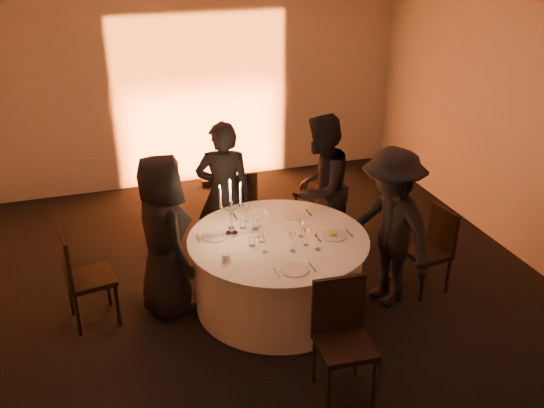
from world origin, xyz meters
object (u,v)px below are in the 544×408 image
object	(u,v)px
guest_right	(390,228)
coffee_cup	(226,257)
chair_back_right	(321,189)
guest_back_left	(224,194)
banquet_table	(278,271)
guest_back_right	(320,189)
chair_right	(433,245)
chair_back_left	(238,204)
guest_left	(164,236)
chair_left	(80,273)
chair_front	(342,331)
candelabra	(231,215)

from	to	relation	value
guest_right	coffee_cup	bearing A→B (deg)	-104.20
chair_back_right	guest_back_left	distance (m)	1.45
banquet_table	guest_back_right	distance (m)	1.20
chair_right	chair_back_left	bearing A→B (deg)	-140.48
guest_left	coffee_cup	bearing A→B (deg)	-150.61
chair_left	guest_back_left	distance (m)	1.79
guest_right	chair_front	bearing A→B (deg)	-56.46
guest_left	coffee_cup	xyz separation A→B (m)	(0.49, -0.53, -0.03)
chair_back_left	chair_front	bearing A→B (deg)	95.62
chair_front	guest_right	distance (m)	1.47
coffee_cup	candelabra	xyz separation A→B (m)	(0.17, 0.47, 0.18)
chair_front	coffee_cup	distance (m)	1.30
chair_left	guest_left	xyz separation A→B (m)	(0.81, -0.01, 0.27)
chair_back_left	chair_back_right	world-z (taller)	chair_back_left
banquet_table	guest_left	xyz separation A→B (m)	(-1.09, 0.27, 0.45)
chair_left	chair_front	distance (m)	2.57
chair_front	coffee_cup	world-z (taller)	chair_front
coffee_cup	candelabra	bearing A→B (deg)	69.88
chair_right	guest_left	world-z (taller)	guest_left
guest_back_left	coffee_cup	size ratio (longest dim) A/B	15.40
guest_back_left	candelabra	bearing A→B (deg)	97.36
guest_left	candelabra	distance (m)	0.68
banquet_table	chair_back_right	world-z (taller)	chair_back_right
banquet_table	candelabra	world-z (taller)	candelabra
chair_back_left	chair_front	xyz separation A→B (m)	(0.16, -2.68, 0.03)
chair_left	guest_back_left	world-z (taller)	guest_back_left
coffee_cup	guest_back_left	bearing A→B (deg)	76.87
chair_left	guest_left	size ratio (longest dim) A/B	0.60
chair_front	guest_left	distance (m)	2.01
chair_back_right	chair_front	bearing A→B (deg)	37.19
guest_right	guest_back_left	bearing A→B (deg)	-146.88
chair_front	guest_back_right	xyz separation A→B (m)	(0.67, 2.13, 0.28)
banquet_table	guest_back_right	world-z (taller)	guest_back_right
chair_back_left	guest_right	size ratio (longest dim) A/B	0.58
chair_back_right	chair_right	distance (m)	1.76
chair_back_left	guest_back_right	world-z (taller)	guest_back_right
guest_back_left	coffee_cup	xyz separation A→B (m)	(-0.30, -1.28, -0.05)
guest_left	guest_back_left	xyz separation A→B (m)	(0.79, 0.75, 0.01)
chair_right	coffee_cup	distance (m)	2.26
chair_back_left	chair_front	world-z (taller)	chair_front
chair_back_left	chair_right	xyz separation A→B (m)	(1.71, -1.56, -0.03)
guest_left	chair_front	bearing A→B (deg)	-157.28
chair_left	guest_back_right	xyz separation A→B (m)	(2.67, 0.52, 0.29)
chair_back_left	candelabra	xyz separation A→B (m)	(-0.36, -1.13, 0.43)
chair_back_right	guest_back_right	distance (m)	0.78
guest_back_right	guest_right	xyz separation A→B (m)	(0.32, -1.06, -0.02)
chair_right	candelabra	world-z (taller)	candelabra
coffee_cup	candelabra	world-z (taller)	candelabra
chair_left	guest_left	world-z (taller)	guest_left
chair_back_left	guest_back_right	xyz separation A→B (m)	(0.83, -0.55, 0.32)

